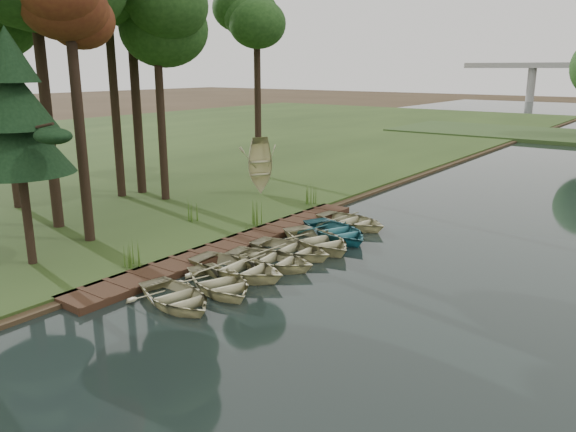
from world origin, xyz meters
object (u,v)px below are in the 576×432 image
Objects in this scene: rowboat_2 at (238,265)px; stored_rowboat at (260,188)px; rowboat_0 at (176,294)px; rowboat_1 at (220,280)px; pine_tree at (15,116)px; boardwalk at (236,245)px.

rowboat_2 is 1.20× the size of stored_rowboat.
stored_rowboat is at bearing 33.05° from rowboat_2.
stored_rowboat reaches higher than rowboat_0.
rowboat_1 reaches higher than rowboat_0.
rowboat_0 is 0.86× the size of rowboat_2.
rowboat_0 is 1.76m from rowboat_1.
pine_tree reaches higher than rowboat_0.
rowboat_1 is at bearing -121.14° from stored_rowboat.
rowboat_2 reaches higher than rowboat_1.
rowboat_1 is (2.75, -3.90, 0.27)m from boardwalk.
rowboat_0 is 0.40× the size of pine_tree.
pine_tree is (-7.07, -2.73, 5.35)m from rowboat_1.
pine_tree is at bearing 110.88° from rowboat_0.
stored_rowboat is at bearing 42.09° from rowboat_0.
rowboat_1 is at bearing -54.75° from boardwalk.
rowboat_2 is at bearing -47.08° from boardwalk.
rowboat_1 is 1.07× the size of stored_rowboat.
stored_rowboat is (-7.89, 11.70, 0.23)m from rowboat_1.
pine_tree is at bearing -123.06° from boardwalk.
rowboat_0 is at bearing 8.31° from pine_tree.
rowboat_0 is at bearing -179.99° from rowboat_2.
boardwalk is 4.78m from rowboat_1.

